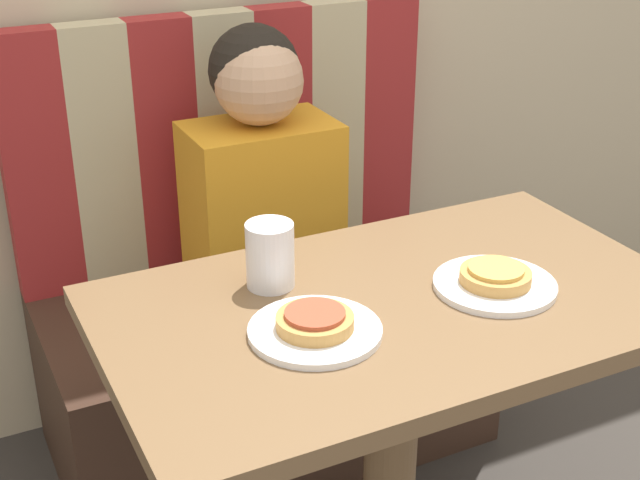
# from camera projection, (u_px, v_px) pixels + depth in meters

# --- Properties ---
(booth_seat) EXTENTS (1.06, 0.55, 0.43)m
(booth_seat) POSITION_uv_depth(u_px,v_px,m) (267.00, 367.00, 2.24)
(booth_seat) COLOR #382319
(booth_seat) RESTS_ON ground_plane
(booth_backrest) EXTENTS (1.06, 0.07, 0.63)m
(booth_backrest) POSITION_uv_depth(u_px,v_px,m) (224.00, 140.00, 2.20)
(booth_backrest) COLOR maroon
(booth_backrest) RESTS_ON booth_seat
(dining_table) EXTENTS (1.02, 0.61, 0.71)m
(dining_table) POSITION_uv_depth(u_px,v_px,m) (395.00, 350.00, 1.58)
(dining_table) COLOR brown
(dining_table) RESTS_ON ground_plane
(person) EXTENTS (0.34, 0.23, 0.64)m
(person) POSITION_uv_depth(u_px,v_px,m) (260.00, 167.00, 2.01)
(person) COLOR orange
(person) RESTS_ON booth_seat
(plate_left) EXTENTS (0.22, 0.22, 0.01)m
(plate_left) POSITION_uv_depth(u_px,v_px,m) (315.00, 331.00, 1.43)
(plate_left) COLOR white
(plate_left) RESTS_ON dining_table
(plate_right) EXTENTS (0.22, 0.22, 0.01)m
(plate_right) POSITION_uv_depth(u_px,v_px,m) (495.00, 285.00, 1.57)
(plate_right) COLOR white
(plate_right) RESTS_ON dining_table
(pizza_left) EXTENTS (0.13, 0.13, 0.03)m
(pizza_left) POSITION_uv_depth(u_px,v_px,m) (315.00, 320.00, 1.42)
(pizza_left) COLOR #C68E47
(pizza_left) RESTS_ON plate_left
(pizza_right) EXTENTS (0.13, 0.13, 0.03)m
(pizza_right) POSITION_uv_depth(u_px,v_px,m) (496.00, 275.00, 1.57)
(pizza_right) COLOR #C68E47
(pizza_right) RESTS_ON plate_right
(drinking_cup) EXTENTS (0.09, 0.09, 0.12)m
(drinking_cup) POSITION_uv_depth(u_px,v_px,m) (270.00, 255.00, 1.56)
(drinking_cup) COLOR silver
(drinking_cup) RESTS_ON dining_table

